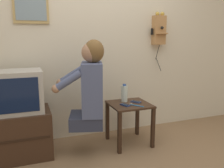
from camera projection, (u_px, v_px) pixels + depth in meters
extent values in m
cube|color=beige|center=(92.00, 40.00, 3.07)|extent=(6.80, 0.05, 2.55)
cube|color=#382316|center=(130.00, 104.00, 2.90)|extent=(0.48, 0.47, 0.02)
cube|color=black|center=(120.00, 133.00, 2.68)|extent=(0.04, 0.04, 0.50)
cube|color=black|center=(153.00, 128.00, 2.83)|extent=(0.04, 0.04, 0.50)
cube|color=black|center=(107.00, 121.00, 3.07)|extent=(0.04, 0.04, 0.50)
cube|color=black|center=(137.00, 117.00, 3.21)|extent=(0.04, 0.04, 0.50)
cube|color=#2D3347|center=(86.00, 120.00, 2.66)|extent=(0.45, 0.45, 0.14)
cube|color=#4C567A|center=(92.00, 89.00, 2.60)|extent=(0.32, 0.43, 0.58)
sphere|color=#A37556|center=(92.00, 52.00, 2.52)|extent=(0.22, 0.22, 0.22)
ellipsoid|color=brown|center=(94.00, 51.00, 2.52)|extent=(0.27, 0.28, 0.25)
cylinder|color=#4C567A|center=(68.00, 81.00, 2.40)|extent=(0.31, 0.15, 0.22)
cylinder|color=#4C567A|center=(71.00, 76.00, 2.72)|extent=(0.31, 0.15, 0.22)
sphere|color=#A37556|center=(56.00, 89.00, 2.40)|extent=(0.09, 0.09, 0.09)
sphere|color=#A37556|center=(60.00, 83.00, 2.72)|extent=(0.09, 0.09, 0.09)
cube|color=#382316|center=(21.00, 134.00, 2.64)|extent=(0.64, 0.50, 0.52)
cube|color=black|center=(21.00, 141.00, 2.40)|extent=(0.57, 0.01, 0.02)
cube|color=#ADA89E|center=(16.00, 92.00, 2.52)|extent=(0.55, 0.39, 0.45)
cube|color=#0C1938|center=(15.00, 96.00, 2.34)|extent=(0.45, 0.01, 0.35)
cube|color=#AD7A47|center=(159.00, 30.00, 3.29)|extent=(0.17, 0.11, 0.39)
cube|color=#AD7A47|center=(162.00, 34.00, 3.22)|extent=(0.15, 0.07, 0.03)
sphere|color=#B79338|center=(157.00, 14.00, 3.22)|extent=(0.06, 0.06, 0.06)
sphere|color=#B79338|center=(162.00, 14.00, 3.25)|extent=(0.06, 0.06, 0.06)
cone|color=black|center=(163.00, 28.00, 3.19)|extent=(0.04, 0.05, 0.04)
cylinder|color=black|center=(152.00, 32.00, 3.26)|extent=(0.03, 0.03, 0.09)
cylinder|color=black|center=(158.00, 52.00, 3.33)|extent=(0.04, 0.04, 0.22)
cylinder|color=black|center=(158.00, 64.00, 3.38)|extent=(0.07, 0.06, 0.19)
cube|color=tan|center=(30.00, 2.00, 2.70)|extent=(0.40, 0.02, 0.48)
cube|color=gray|center=(31.00, 2.00, 2.69)|extent=(0.34, 0.01, 0.41)
cube|color=navy|center=(125.00, 105.00, 2.81)|extent=(0.10, 0.14, 0.01)
cube|color=black|center=(125.00, 104.00, 2.81)|extent=(0.08, 0.11, 0.00)
cube|color=navy|center=(136.00, 102.00, 2.95)|extent=(0.12, 0.14, 0.01)
cube|color=black|center=(136.00, 101.00, 2.95)|extent=(0.10, 0.11, 0.00)
cylinder|color=silver|center=(124.00, 94.00, 2.97)|extent=(0.08, 0.08, 0.20)
cylinder|color=#2D4C8C|center=(124.00, 85.00, 2.94)|extent=(0.04, 0.04, 0.02)
cylinder|color=#338CD8|center=(137.00, 106.00, 2.79)|extent=(0.12, 0.15, 0.01)
cube|color=white|center=(131.00, 104.00, 2.83)|extent=(0.03, 0.03, 0.01)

